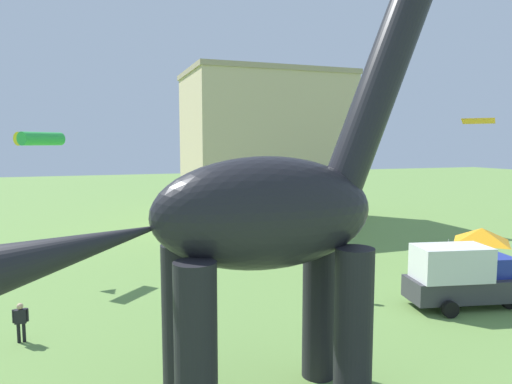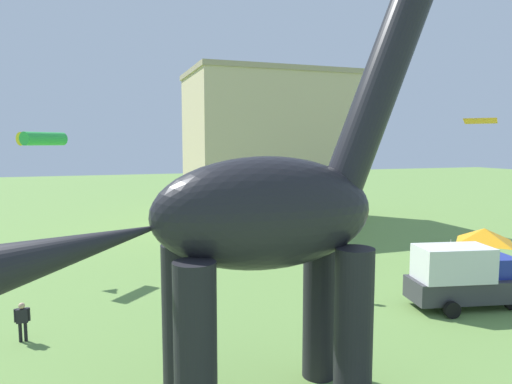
% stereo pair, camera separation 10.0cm
% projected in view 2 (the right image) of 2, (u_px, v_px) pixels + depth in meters
% --- Properties ---
extents(dinosaur_sculpture, '(16.37, 3.47, 17.11)m').
position_uv_depth(dinosaur_sculpture, '(263.00, 213.00, 14.14)').
color(dinosaur_sculpture, black).
rests_on(dinosaur_sculpture, ground_plane).
extents(parked_box_truck, '(5.91, 3.20, 3.20)m').
position_uv_depth(parked_box_truck, '(463.00, 276.00, 23.46)').
color(parked_box_truck, '#38383D').
rests_on(parked_box_truck, ground_plane).
extents(person_photographer, '(0.39, 0.17, 1.05)m').
position_uv_depth(person_photographer, '(368.00, 291.00, 24.12)').
color(person_photographer, black).
rests_on(person_photographer, ground_plane).
extents(person_watching_child, '(0.63, 0.28, 1.68)m').
position_uv_depth(person_watching_child, '(22.00, 318.00, 19.43)').
color(person_watching_child, black).
rests_on(person_watching_child, ground_plane).
extents(festival_canopy_tent, '(3.15, 3.15, 3.00)m').
position_uv_depth(festival_canopy_tent, '(484.00, 235.00, 29.13)').
color(festival_canopy_tent, '#B2B2B7').
rests_on(festival_canopy_tent, ground_plane).
extents(kite_near_high, '(1.77, 1.81, 0.23)m').
position_uv_depth(kite_near_high, '(480.00, 121.00, 22.20)').
color(kite_near_high, orange).
extents(kite_high_right, '(3.07, 3.04, 0.87)m').
position_uv_depth(kite_high_right, '(40.00, 139.00, 28.91)').
color(kite_high_right, green).
extents(background_building_block, '(16.27, 11.30, 15.60)m').
position_uv_depth(background_building_block, '(267.00, 148.00, 48.84)').
color(background_building_block, '#CCB78E').
rests_on(background_building_block, ground_plane).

